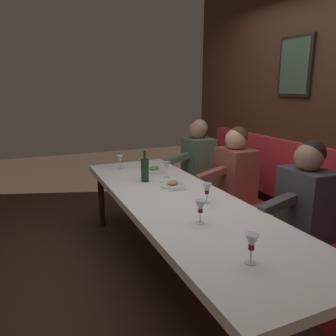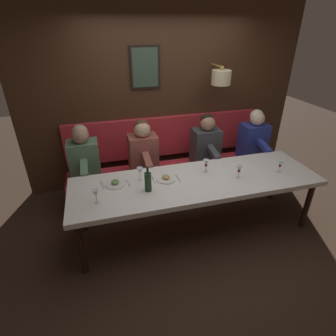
# 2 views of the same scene
# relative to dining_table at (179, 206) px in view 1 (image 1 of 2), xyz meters

# --- Properties ---
(ground_plane) EXTENTS (12.00, 12.00, 0.00)m
(ground_plane) POSITION_rel_dining_table_xyz_m (0.00, 0.00, -0.68)
(ground_plane) COLOR #332319
(dining_table) EXTENTS (0.90, 2.97, 0.74)m
(dining_table) POSITION_rel_dining_table_xyz_m (0.00, 0.00, 0.00)
(dining_table) COLOR white
(dining_table) RESTS_ON ground_plane
(banquette_bench) EXTENTS (0.52, 3.17, 0.45)m
(banquette_bench) POSITION_rel_dining_table_xyz_m (0.89, 0.00, -0.46)
(banquette_bench) COLOR red
(banquette_bench) RESTS_ON ground_plane
(back_wall_panel) EXTENTS (0.59, 4.37, 2.90)m
(back_wall_panel) POSITION_rel_dining_table_xyz_m (1.46, -0.01, 0.68)
(back_wall_panel) COLOR #422819
(back_wall_panel) RESTS_ON ground_plane
(diner_near) EXTENTS (0.60, 0.40, 0.79)m
(diner_near) POSITION_rel_dining_table_xyz_m (0.88, -0.48, 0.13)
(diner_near) COLOR #3D3D42
(diner_near) RESTS_ON banquette_bench
(diner_middle) EXTENTS (0.60, 0.40, 0.79)m
(diner_middle) POSITION_rel_dining_table_xyz_m (0.88, 0.48, 0.13)
(diner_middle) COLOR #934C42
(diner_middle) RESTS_ON banquette_bench
(diner_far) EXTENTS (0.60, 0.40, 0.79)m
(diner_far) POSITION_rel_dining_table_xyz_m (0.88, 1.29, 0.13)
(diner_far) COLOR #567A5B
(diner_far) RESTS_ON banquette_bench
(place_setting_0) EXTENTS (0.24, 0.31, 0.05)m
(place_setting_0) POSITION_rel_dining_table_xyz_m (0.10, 0.35, 0.07)
(place_setting_0) COLOR white
(place_setting_0) RESTS_ON dining_table
(place_setting_1) EXTENTS (0.24, 0.33, 0.05)m
(place_setting_1) POSITION_rel_dining_table_xyz_m (0.15, 0.95, 0.07)
(place_setting_1) COLOR silver
(place_setting_1) RESTS_ON dining_table
(wine_glass_0) EXTENTS (0.07, 0.07, 0.16)m
(wine_glass_0) POSITION_rel_dining_table_xyz_m (-0.09, -0.50, 0.17)
(wine_glass_0) COLOR silver
(wine_glass_0) RESTS_ON dining_table
(wine_glass_1) EXTENTS (0.07, 0.07, 0.16)m
(wine_glass_1) POSITION_rel_dining_table_xyz_m (0.17, 0.65, 0.18)
(wine_glass_1) COLOR silver
(wine_glass_1) RESTS_ON dining_table
(wine_glass_2) EXTENTS (0.07, 0.07, 0.16)m
(wine_glass_2) POSITION_rel_dining_table_xyz_m (0.15, -0.17, 0.17)
(wine_glass_2) COLOR silver
(wine_glass_2) RESTS_ON dining_table
(wine_glass_3) EXTENTS (0.07, 0.07, 0.16)m
(wine_glass_3) POSITION_rel_dining_table_xyz_m (-0.17, 1.17, 0.18)
(wine_glass_3) COLOR silver
(wine_glass_3) RESTS_ON dining_table
(wine_glass_4) EXTENTS (0.07, 0.07, 0.16)m
(wine_glass_4) POSITION_rel_dining_table_xyz_m (-0.10, -1.06, 0.17)
(wine_glass_4) COLOR silver
(wine_glass_4) RESTS_ON dining_table
(wine_bottle) EXTENTS (0.08, 0.08, 0.30)m
(wine_bottle) POSITION_rel_dining_table_xyz_m (-0.08, 0.61, 0.17)
(wine_bottle) COLOR #19381E
(wine_bottle) RESTS_ON dining_table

